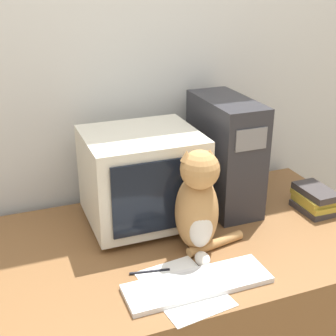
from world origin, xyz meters
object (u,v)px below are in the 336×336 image
at_px(keyboard, 198,283).
at_px(pen, 150,272).
at_px(cat, 198,205).
at_px(crt_monitor, 142,177).
at_px(computer_tower, 225,153).
at_px(book_stack, 316,199).

distance_m(keyboard, pen, 0.17).
height_order(keyboard, cat, cat).
xyz_separation_m(crt_monitor, cat, (0.12, -0.25, -0.02)).
xyz_separation_m(computer_tower, pen, (-0.45, -0.36, -0.22)).
relative_size(book_stack, pen, 1.41).
bearing_deg(computer_tower, crt_monitor, -175.67).
bearing_deg(cat, keyboard, -101.73).
bearing_deg(crt_monitor, pen, -104.84).
distance_m(cat, pen, 0.28).
relative_size(crt_monitor, cat, 1.09).
height_order(crt_monitor, cat, cat).
xyz_separation_m(keyboard, book_stack, (0.66, 0.29, 0.04)).
relative_size(keyboard, pen, 3.53).
relative_size(computer_tower, keyboard, 0.97).
xyz_separation_m(keyboard, cat, (0.09, 0.20, 0.16)).
distance_m(crt_monitor, pen, 0.39).
height_order(computer_tower, keyboard, computer_tower).
distance_m(book_stack, pen, 0.80).
bearing_deg(pen, computer_tower, 38.47).
distance_m(computer_tower, pen, 0.62).
bearing_deg(book_stack, computer_tower, 149.81).
xyz_separation_m(computer_tower, book_stack, (0.33, -0.19, -0.18)).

